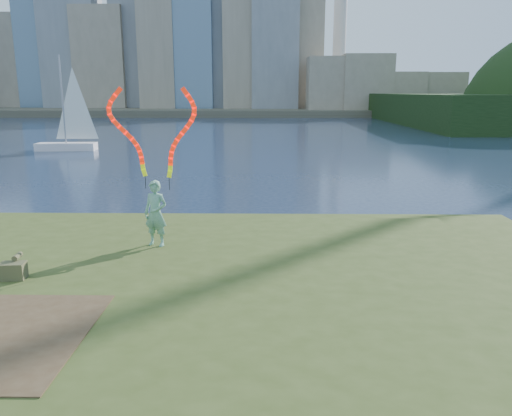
{
  "coord_description": "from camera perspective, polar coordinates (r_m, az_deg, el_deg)",
  "views": [
    {
      "loc": [
        2.03,
        -9.87,
        4.32
      ],
      "look_at": [
        1.85,
        1.0,
        1.78
      ],
      "focal_mm": 35.0,
      "sensor_mm": 36.0,
      "label": 1
    }
  ],
  "objects": [
    {
      "name": "sailboat",
      "position": [
        40.26,
        -20.63,
        7.88
      ],
      "size": [
        4.64,
        1.71,
        6.98
      ],
      "rotation": [
        0.0,
        0.0,
        0.08
      ],
      "color": "silver",
      "rests_on": "ground"
    },
    {
      "name": "canvas_bag",
      "position": [
        10.74,
        -25.99,
        -6.36
      ],
      "size": [
        0.48,
        0.55,
        0.44
      ],
      "rotation": [
        0.0,
        0.0,
        0.1
      ],
      "color": "#494E2A",
      "rests_on": "grassy_knoll"
    },
    {
      "name": "ground",
      "position": [
        10.96,
        -9.98,
        -10.28
      ],
      "size": [
        320.0,
        320.0,
        0.0
      ],
      "primitive_type": "plane",
      "color": "#192640",
      "rests_on": "ground"
    },
    {
      "name": "grassy_knoll",
      "position": [
        8.79,
        -12.92,
        -14.15
      ],
      "size": [
        20.0,
        18.0,
        0.8
      ],
      "color": "#39491A",
      "rests_on": "ground"
    },
    {
      "name": "woman_with_ribbons",
      "position": [
        11.67,
        -11.42,
        2.56
      ],
      "size": [
        1.94,
        0.65,
        3.94
      ],
      "rotation": [
        0.0,
        0.0,
        -0.29
      ],
      "color": "#186F46",
      "rests_on": "grassy_knoll"
    },
    {
      "name": "far_shore",
      "position": [
        104.95,
        -0.17,
        11.13
      ],
      "size": [
        320.0,
        40.0,
        1.2
      ],
      "primitive_type": "cube",
      "color": "#4C4737",
      "rests_on": "ground"
    }
  ]
}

